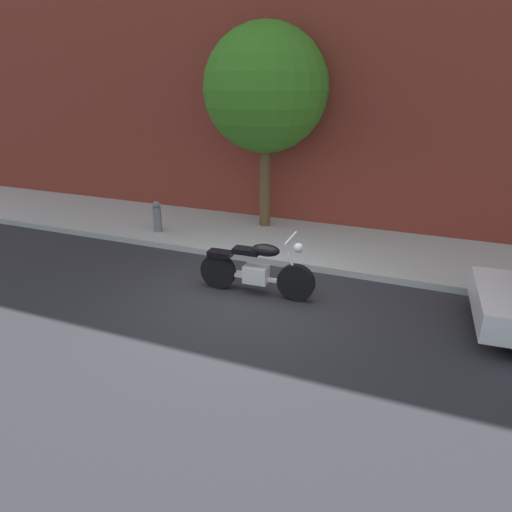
{
  "coord_description": "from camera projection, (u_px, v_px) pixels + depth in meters",
  "views": [
    {
      "loc": [
        2.92,
        -6.75,
        3.73
      ],
      "look_at": [
        0.06,
        0.29,
        0.74
      ],
      "focal_mm": 32.24,
      "sensor_mm": 36.0,
      "label": 1
    }
  ],
  "objects": [
    {
      "name": "sidewalk",
      "position": [
        298.0,
        242.0,
        10.86
      ],
      "size": [
        25.22,
        2.9,
        0.14
      ],
      "primitive_type": "cube",
      "color": "#AFAFAF",
      "rests_on": "ground"
    },
    {
      "name": "street_tree",
      "position": [
        266.0,
        90.0,
        10.65
      ],
      "size": [
        2.92,
        2.92,
        4.9
      ],
      "color": "brown",
      "rests_on": "ground"
    },
    {
      "name": "ground_plane",
      "position": [
        247.0,
        299.0,
        8.21
      ],
      "size": [
        60.0,
        60.0,
        0.0
      ],
      "primitive_type": "plane",
      "color": "#28282D"
    },
    {
      "name": "building_facade",
      "position": [
        327.0,
        18.0,
        10.53
      ],
      "size": [
        25.22,
        0.5,
        9.91
      ],
      "primitive_type": "cube",
      "color": "maroon",
      "rests_on": "ground"
    },
    {
      "name": "fire_hydrant",
      "position": [
        157.0,
        219.0,
        11.27
      ],
      "size": [
        0.2,
        0.2,
        0.91
      ],
      "color": "slate",
      "rests_on": "ground"
    },
    {
      "name": "motorcycle",
      "position": [
        256.0,
        270.0,
        8.27
      ],
      "size": [
        2.18,
        0.7,
        1.17
      ],
      "color": "black",
      "rests_on": "ground"
    }
  ]
}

